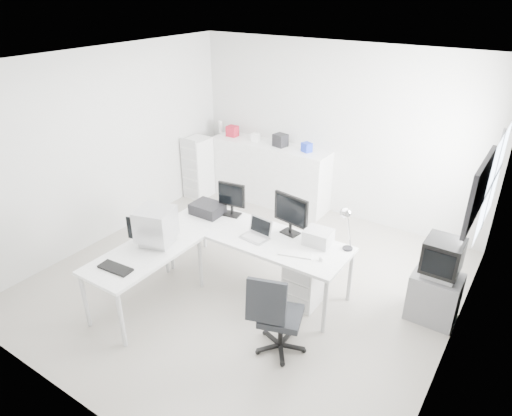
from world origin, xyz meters
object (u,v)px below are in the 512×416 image
Objects in this scene: sideboard at (270,173)px; filing_cabinet at (198,168)px; laser_printer at (318,237)px; crt_tv at (442,259)px; main_desk at (256,259)px; drawer_pedestal at (306,280)px; side_desk at (146,279)px; tv_cabinet at (434,297)px; lcd_monitor_small at (232,199)px; crt_monitor at (156,228)px; office_chair at (281,313)px; lcd_monitor_large at (291,215)px; laptop at (255,231)px; inkjet_printer at (208,209)px.

filing_cabinet is at bearing -157.34° from sideboard.
laser_printer is 0.63× the size of crt_tv.
main_desk is 4.00× the size of drawer_pedestal.
drawer_pedestal is at bearing 36.57° from side_desk.
drawer_pedestal is 1.50m from tv_cabinet.
tv_cabinet is at bearing 21.16° from drawer_pedestal.
lcd_monitor_small is 1.08× the size of crt_monitor.
sideboard reaches higher than laser_printer.
crt_tv is at bearing -26.46° from sideboard.
office_chair is 0.45× the size of sideboard.
office_chair reaches higher than laser_printer.
tv_cabinet is at bearing 31.30° from office_chair.
lcd_monitor_small is 0.90m from lcd_monitor_large.
crt_monitor reaches higher than crt_tv.
lcd_monitor_large is 1.64× the size of laptop.
side_desk is 1.51m from lcd_monitor_small.
crt_monitor is 3.13m from sideboard.
side_desk is at bearing -127.69° from main_desk.
lcd_monitor_large reaches higher than main_desk.
lcd_monitor_large reaches higher than drawer_pedestal.
lcd_monitor_small is 2.13m from sideboard.
crt_monitor reaches higher than tv_cabinet.
laptop is (0.90, -0.20, 0.03)m from inkjet_printer.
laser_printer is at bearing 3.82° from inkjet_printer.
lcd_monitor_large is 1.79m from crt_tv.
sideboard is (-0.34, 3.33, 0.16)m from side_desk.
lcd_monitor_large reaches higher than side_desk.
laptop is at bearing -161.35° from crt_tv.
sideboard reaches higher than crt_tv.
lcd_monitor_large reaches higher than crt_monitor.
lcd_monitor_large is 1.64× the size of laser_printer.
crt_tv is at bearing -14.09° from filing_cabinet.
lcd_monitor_small reaches higher than side_desk.
drawer_pedestal is at bearing -18.24° from lcd_monitor_small.
crt_tv is at bearing 29.84° from side_desk.
side_desk is at bearing -122.20° from lcd_monitor_large.
sideboard reaches higher than drawer_pedestal.
crt_monitor is at bearing -149.86° from drawer_pedestal.
inkjet_printer is 0.71× the size of tv_cabinet.
laser_printer is (1.30, -0.03, -0.15)m from lcd_monitor_small.
inkjet_printer is 0.80× the size of lcd_monitor_large.
filing_cabinet is (-2.75, 1.47, -0.46)m from lcd_monitor_large.
main_desk is 2.96m from filing_cabinet.
crt_monitor is (-0.85, -0.85, 0.60)m from main_desk.
crt_monitor is at bearing -90.46° from inkjet_printer.
lcd_monitor_large is 2.55m from sideboard.
crt_monitor reaches higher than side_desk.
tv_cabinet is (1.22, 1.43, -0.19)m from office_chair.
laser_printer is (0.40, -0.03, -0.17)m from lcd_monitor_large.
tv_cabinet is (1.40, 0.54, -0.01)m from drawer_pedestal.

